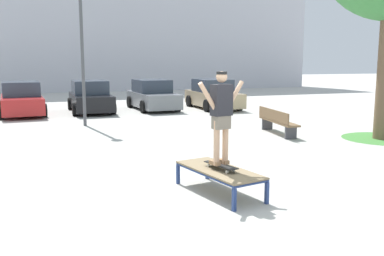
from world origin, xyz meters
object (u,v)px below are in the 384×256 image
Objects in this scene: skateboard at (221,165)px; light_post at (81,22)px; car_grey at (152,96)px; car_tan at (213,95)px; car_black at (90,97)px; skate_box at (219,171)px; car_red at (22,100)px; skater at (221,111)px; park_bench at (277,121)px.

light_post reaches higher than skateboard.
car_grey is 3.12m from car_tan.
skateboard is 13.93m from car_black.
skate_box is 0.48× the size of car_black.
car_red is at bearing 177.27° from car_tan.
car_red is (-3.89, 13.77, 0.15)m from skateboard.
skater is 14.38m from car_tan.
car_black is (-0.81, 13.90, -0.84)m from skater.
skateboard is 14.35m from car_tan.
light_post is (2.37, -4.32, 3.13)m from car_red.
skate_box is at bearing 102.06° from skateboard.
skate_box is 0.47× the size of car_red.
car_tan is at bearing -5.33° from car_black.
skate_box is 0.83× the size of park_bench.
skateboard is 0.20× the size of car_black.
car_black is at bearing 81.03° from light_post.
skate_box is at bearing -74.22° from car_red.
car_grey is 8.82m from park_bench.
light_post is (-6.84, -3.88, 3.13)m from car_tan.
car_red is 6.14m from car_grey.
car_black is (-0.81, 13.86, 0.28)m from skate_box.
car_black is at bearing 93.36° from skater.
car_grey reaches higher than skateboard.
car_red reaches higher than skateboard.
car_red is 11.79m from park_bench.
car_black is 0.72× the size of light_post.
car_tan is (9.21, -0.44, 0.00)m from car_red.
light_post is at bearing -150.46° from car_tan.
car_grey is at bearing 80.73° from skate_box.
light_post is (-1.52, 9.45, 2.29)m from skater.
car_red is 1.02× the size of car_tan.
car_tan reaches higher than skateboard.
skater reaches higher than skateboard.
skater is 9.84m from light_post.
car_black is at bearing 93.36° from skateboard.
park_bench is (4.35, 5.34, -1.08)m from skater.
car_grey is (2.26, 13.86, 0.28)m from skate_box.
light_post is (-5.87, 4.11, 3.38)m from park_bench.
car_red is 9.22m from car_tan.
skate_box is 10.12m from light_post.
skateboard is 0.14× the size of light_post.
car_tan is (3.07, -0.57, 0.00)m from car_grey.
car_red is 0.74× the size of light_post.
car_tan is at bearing -2.73° from car_red.
skater is at bearing -78.01° from skate_box.
skater is at bearing -86.64° from car_black.
car_black is 1.00× the size of car_tan.
skateboard is 14.08m from car_grey.
light_post is (-1.52, 9.45, 3.29)m from skateboard.
car_red is 1.02× the size of car_black.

